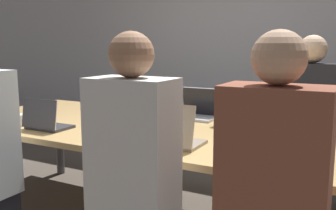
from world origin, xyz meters
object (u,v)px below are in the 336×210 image
cup_near_left (20,120)px  laptop_near_midright (172,134)px  laptop_near_right (278,149)px  cup_near_midright (140,136)px  laptop_far_right (304,117)px  laptop_near_left (45,120)px  laptop_far_center (199,109)px  cup_far_midleft (120,105)px  cup_far_center (167,112)px  bottle_near_midright (144,122)px  person_near_midright (133,188)px  person_far_right (308,124)px  laptop_far_midleft (148,105)px  bottle_far_center (221,114)px  stapler (123,121)px

cup_near_left → laptop_near_midright: 1.27m
laptop_near_midright → laptop_near_right: bearing=175.3°
cup_near_midright → laptop_far_right: laptop_far_right is taller
laptop_near_left → laptop_near_midright: (1.01, 0.03, 0.01)m
laptop_far_center → laptop_near_right: 1.25m
cup_far_midleft → cup_far_center: bearing=-9.6°
laptop_far_right → cup_far_center: bearing=-169.3°
cup_near_left → cup_near_midright: (1.04, 0.03, -0.01)m
bottle_near_midright → laptop_near_right: laptop_near_right is taller
laptop_far_center → cup_far_center: bearing=-160.3°
bottle_near_midright → cup_far_midleft: bottle_near_midright is taller
laptop_near_left → cup_far_midleft: bearing=-90.5°
cup_far_center → person_near_midright: size_ratio=0.06×
cup_near_midright → cup_near_left: bearing=-178.3°
person_near_midright → person_far_right: 1.92m
laptop_near_left → person_near_midright: (1.07, -0.49, -0.14)m
person_near_midright → person_far_right: (0.54, 1.85, 0.02)m
laptop_near_left → laptop_near_right: bearing=179.1°
cup_near_left → laptop_near_left: bearing=-0.7°
laptop_near_right → laptop_far_right: 1.04m
laptop_far_midleft → laptop_near_left: bearing=-106.1°
person_near_midright → laptop_near_right: (0.57, 0.46, 0.15)m
cup_far_center → laptop_near_right: laptop_near_right is taller
cup_far_center → laptop_far_right: laptop_far_right is taller
cup_near_midright → bottle_near_midright: 0.17m
bottle_far_center → stapler: 0.74m
cup_near_midright → laptop_far_midleft: laptop_far_midleft is taller
bottle_near_midright → laptop_far_midleft: (-0.44, 0.78, -0.02)m
cup_near_left → laptop_far_center: bearing=40.3°
laptop_far_right → cup_far_midleft: bearing=-176.2°
cup_near_left → person_far_right: (1.86, 1.36, -0.10)m
bottle_far_center → person_far_right: bearing=50.3°
stapler → cup_near_midright: bearing=-62.1°
laptop_near_midright → laptop_far_midleft: (-0.73, 0.94, -0.01)m
cup_far_center → bottle_far_center: bearing=-11.7°
cup_far_midleft → laptop_near_right: bearing=-29.9°
laptop_near_right → person_far_right: (-0.03, 1.39, -0.13)m
cup_far_center → laptop_near_midright: laptop_near_midright is taller
laptop_far_right → stapler: 1.36m
bottle_near_midright → laptop_far_right: (0.89, 0.83, -0.02)m
cup_far_center → laptop_far_midleft: 0.31m
laptop_far_center → person_far_right: person_far_right is taller
laptop_near_right → bottle_far_center: bearing=-52.1°
person_near_midright → cup_near_midright: bearing=-61.1°
laptop_near_right → person_far_right: person_far_right is taller
laptop_far_right → laptop_far_midleft: (-1.33, -0.05, 0.00)m
cup_far_center → laptop_far_right: (1.06, 0.20, 0.02)m
bottle_far_center → laptop_far_midleft: bearing=162.2°
person_near_midright → cup_near_midright: person_near_midright is taller
laptop_near_left → laptop_far_right: laptop_near_left is taller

